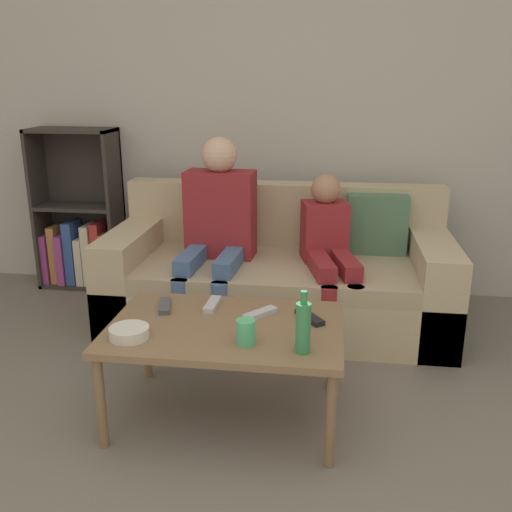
% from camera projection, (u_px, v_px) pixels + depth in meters
% --- Properties ---
extents(wall_back, '(12.00, 0.06, 2.60)m').
position_uv_depth(wall_back, '(301.00, 98.00, 3.70)').
color(wall_back, '#B7B2A8').
rests_on(wall_back, ground_plane).
extents(couch, '(1.99, 0.90, 0.79)m').
position_uv_depth(couch, '(280.00, 278.00, 3.44)').
color(couch, tan).
rests_on(couch, ground_plane).
extents(bookshelf, '(0.57, 0.28, 1.10)m').
position_uv_depth(bookshelf, '(82.00, 230.00, 4.01)').
color(bookshelf, '#332D28').
rests_on(bookshelf, ground_plane).
extents(coffee_table, '(0.98, 0.65, 0.43)m').
position_uv_depth(coffee_table, '(226.00, 334.00, 2.41)').
color(coffee_table, brown).
rests_on(coffee_table, ground_plane).
extents(person_adult, '(0.41, 0.64, 1.11)m').
position_uv_depth(person_adult, '(217.00, 221.00, 3.30)').
color(person_adult, '#476693').
rests_on(person_adult, ground_plane).
extents(person_child, '(0.38, 0.66, 0.90)m').
position_uv_depth(person_child, '(329.00, 247.00, 3.21)').
color(person_child, maroon).
rests_on(person_child, ground_plane).
extents(cup_near, '(0.08, 0.08, 0.10)m').
position_uv_depth(cup_near, '(246.00, 332.00, 2.21)').
color(cup_near, '#4CB77A').
rests_on(cup_near, coffee_table).
extents(tv_remote_0, '(0.09, 0.18, 0.02)m').
position_uv_depth(tv_remote_0, '(165.00, 306.00, 2.57)').
color(tv_remote_0, '#47474C').
rests_on(tv_remote_0, coffee_table).
extents(tv_remote_1, '(0.05, 0.17, 0.02)m').
position_uv_depth(tv_remote_1, '(212.00, 304.00, 2.59)').
color(tv_remote_1, '#B7B7BC').
rests_on(tv_remote_1, coffee_table).
extents(tv_remote_2, '(0.14, 0.17, 0.02)m').
position_uv_depth(tv_remote_2, '(310.00, 317.00, 2.45)').
color(tv_remote_2, black).
rests_on(tv_remote_2, coffee_table).
extents(tv_remote_3, '(0.15, 0.16, 0.02)m').
position_uv_depth(tv_remote_3, '(260.00, 313.00, 2.49)').
color(tv_remote_3, '#B7B7BC').
rests_on(tv_remote_3, coffee_table).
extents(snack_bowl, '(0.16, 0.16, 0.05)m').
position_uv_depth(snack_bowl, '(129.00, 333.00, 2.27)').
color(snack_bowl, beige).
rests_on(snack_bowl, coffee_table).
extents(bottle, '(0.06, 0.06, 0.25)m').
position_uv_depth(bottle, '(303.00, 327.00, 2.13)').
color(bottle, '#33844C').
rests_on(bottle, coffee_table).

